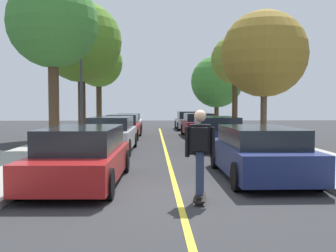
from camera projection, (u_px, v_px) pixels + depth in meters
ground at (178, 195)px, 8.34m from camera, size 80.00×80.00×0.00m
center_line at (170, 166)px, 12.33m from camera, size 0.12×39.20×0.01m
parked_car_left_nearest at (82, 156)px, 9.58m from camera, size 2.06×4.72×1.34m
parked_car_left_near at (111, 134)px, 16.29m from camera, size 1.96×4.64×1.39m
parked_car_left_far at (123, 127)px, 22.61m from camera, size 1.99×4.65×1.34m
parked_car_left_farthest at (129, 123)px, 27.99m from camera, size 1.92×4.35×1.28m
parked_car_right_nearest at (259, 152)px, 10.30m from camera, size 1.99×4.58×1.31m
parked_car_right_near at (216, 133)px, 17.36m from camera, size 2.05×4.59×1.37m
parked_car_right_far at (198, 125)px, 24.15m from camera, size 1.91×4.07×1.37m
parked_car_right_farthest at (189, 121)px, 30.56m from camera, size 2.01×4.07×1.38m
street_tree_left_nearest at (53, 24)px, 15.78m from camera, size 3.56×3.56×6.76m
street_tree_left_near at (81, 42)px, 22.02m from camera, size 4.44×4.44×7.42m
street_tree_left_far at (99, 64)px, 29.10m from camera, size 3.46×3.46×6.50m
street_tree_right_nearest at (264, 54)px, 17.88m from camera, size 3.85×3.85×5.94m
street_tree_right_near at (235, 61)px, 24.22m from camera, size 2.95×2.95×5.92m
street_tree_right_far at (217, 82)px, 31.26m from camera, size 4.03×4.03×5.56m
streetlamp at (81, 81)px, 19.31m from camera, size 0.36×0.24×4.97m
skateboard at (200, 197)px, 7.80m from camera, size 0.35×0.86×0.10m
skateboarder at (200, 148)px, 7.71m from camera, size 0.59×0.71×1.68m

